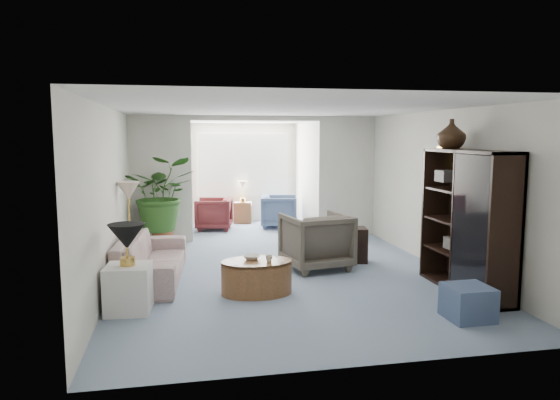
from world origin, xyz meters
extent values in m
plane|color=#8AA1B7|center=(0.00, 0.00, 0.00)|extent=(6.00, 6.00, 0.00)
plane|color=#8AA1B7|center=(0.00, 4.10, 0.00)|extent=(2.60, 2.60, 0.00)
cube|color=white|center=(-1.90, 3.00, 1.25)|extent=(1.20, 0.12, 2.50)
cube|color=white|center=(1.90, 3.00, 1.25)|extent=(1.20, 0.12, 2.50)
cube|color=white|center=(0.00, 3.00, 2.45)|extent=(2.60, 0.12, 0.10)
cube|color=white|center=(0.00, 5.18, 1.40)|extent=(2.20, 0.02, 1.50)
cube|color=white|center=(0.00, 5.15, 1.40)|extent=(2.20, 0.02, 1.50)
cube|color=#C1B59A|center=(2.46, -0.10, 1.70)|extent=(0.04, 0.50, 0.40)
imported|color=#BDAEA0|center=(-1.98, 0.31, 0.32)|extent=(1.04, 2.27, 0.64)
cube|color=white|center=(-2.18, -1.04, 0.28)|extent=(0.56, 0.56, 0.57)
cone|color=black|center=(-2.18, -1.04, 0.92)|extent=(0.44, 0.44, 0.30)
cone|color=beige|center=(-2.33, 1.03, 1.25)|extent=(0.36, 0.36, 0.28)
cylinder|color=brown|center=(-0.56, -0.64, 0.23)|extent=(1.18, 1.18, 0.45)
imported|color=white|center=(-0.61, -0.54, 0.48)|extent=(0.29, 0.29, 0.06)
imported|color=beige|center=(-0.41, -0.74, 0.49)|extent=(0.12, 0.12, 0.09)
imported|color=#5C5549|center=(0.57, 0.50, 0.45)|extent=(1.10, 1.12, 0.89)
cube|color=black|center=(1.27, 0.80, 0.29)|extent=(0.54, 0.46, 0.58)
cube|color=black|center=(2.23, -1.07, 0.96)|extent=(0.46, 1.73, 1.92)
imported|color=#311E10|center=(2.23, -0.57, 2.13)|extent=(0.40, 0.40, 0.42)
cube|color=#4B5D82|center=(1.68, -2.06, 0.20)|extent=(0.49, 0.49, 0.39)
cylinder|color=#AA5831|center=(-1.88, 2.58, 0.16)|extent=(0.40, 0.40, 0.32)
imported|color=#2D5C1F|center=(-1.88, 2.58, 1.03)|extent=(1.27, 1.10, 1.41)
imported|color=#4B5D82|center=(0.70, 4.24, 0.37)|extent=(0.96, 0.94, 0.74)
imported|color=#5B1F1F|center=(-0.80, 4.24, 0.36)|extent=(0.92, 0.90, 0.71)
cube|color=brown|center=(-0.05, 4.99, 0.25)|extent=(0.47, 0.40, 0.51)
cube|color=#494644|center=(2.18, -0.64, 1.54)|extent=(0.30, 0.26, 0.16)
cube|color=#292824|center=(2.18, -1.64, 0.64)|extent=(0.30, 0.26, 0.16)
cube|color=#2A2420|center=(2.18, -1.50, 1.54)|extent=(0.30, 0.26, 0.16)
cube|color=#3A3834|center=(2.18, -0.95, 0.64)|extent=(0.30, 0.26, 0.16)
camera|label=1|loc=(-1.56, -7.27, 2.11)|focal=33.08mm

